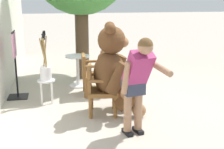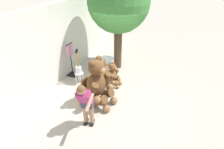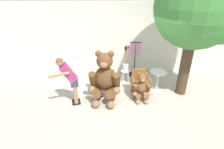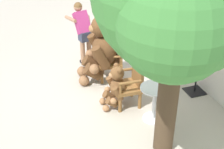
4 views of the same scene
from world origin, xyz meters
name	(u,v)px [view 1 (image 1 of 4)]	position (x,y,z in m)	size (l,w,h in m)	color
ground_plane	(123,101)	(0.00, 0.00, 0.00)	(60.00, 60.00, 0.00)	#B2A899
wooden_chair_left	(99,88)	(-0.55, 0.54, 0.46)	(0.63, 0.59, 0.86)	brown
wooden_chair_right	(92,73)	(0.56, 0.54, 0.46)	(0.58, 0.54, 0.86)	brown
teddy_bear_large	(114,70)	(-0.57, 0.28, 0.79)	(0.98, 0.97, 1.61)	brown
teddy_bear_small	(106,73)	(0.56, 0.25, 0.46)	(0.56, 0.53, 0.93)	brown
person_visitor	(138,78)	(-1.59, 0.13, 0.90)	(0.77, 0.59, 1.51)	black
white_stool	(46,85)	(0.20, 1.48, 0.36)	(0.34, 0.34, 0.46)	white
brush_bucket	(46,68)	(0.20, 1.48, 0.69)	(0.22, 0.22, 0.95)	white
round_side_table	(78,67)	(1.21, 0.79, 0.45)	(0.56, 0.56, 0.72)	silver
clothing_display_stand	(16,63)	(0.62, 2.08, 0.72)	(0.44, 0.40, 1.36)	black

